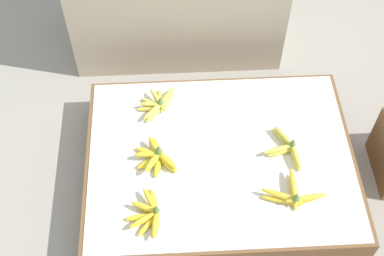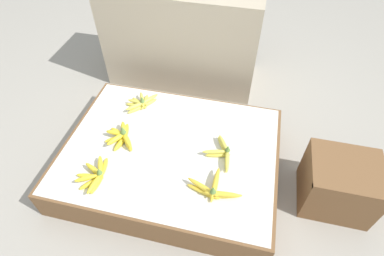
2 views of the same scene
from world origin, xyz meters
name	(u,v)px [view 1 (image 1 of 2)]	position (x,y,z in m)	size (l,w,h in m)	color
ground_plane	(219,179)	(0.00, 0.00, 0.00)	(10.00, 10.00, 0.00)	gray
display_platform	(220,168)	(0.00, 0.00, 0.09)	(1.13, 0.87, 0.19)	brown
banana_bunch_front_left	(149,214)	(-0.30, -0.27, 0.21)	(0.14, 0.23, 0.08)	yellow
banana_bunch_front_midleft	(294,195)	(0.27, -0.22, 0.21)	(0.27, 0.18, 0.09)	gold
banana_bunch_middle_left	(156,156)	(-0.27, -0.01, 0.21)	(0.18, 0.20, 0.10)	yellow
banana_bunch_middle_midleft	(286,148)	(0.28, 0.01, 0.21)	(0.15, 0.23, 0.08)	#DBCC4C
banana_bunch_back_left	(158,104)	(-0.26, 0.27, 0.21)	(0.18, 0.19, 0.08)	#DBCC4C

